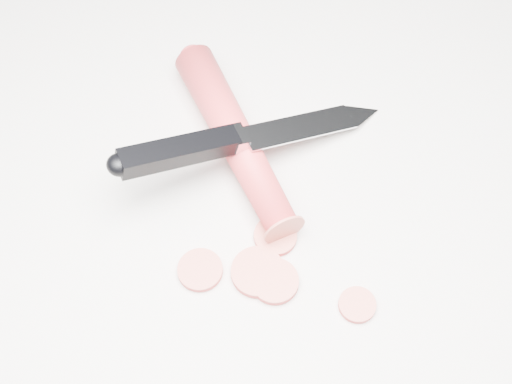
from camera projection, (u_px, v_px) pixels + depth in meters
ground at (263, 220)px, 0.57m from camera, size 2.40×2.40×0.00m
carrot at (236, 138)px, 0.59m from camera, size 0.08×0.19×0.03m
carrot_slice_0 at (258, 272)px, 0.55m from camera, size 0.04×0.04×0.01m
carrot_slice_1 at (200, 270)px, 0.55m from camera, size 0.03×0.03×0.01m
carrot_slice_2 at (275, 236)px, 0.56m from camera, size 0.03×0.03×0.01m
carrot_slice_3 at (275, 281)px, 0.54m from camera, size 0.04×0.04×0.01m
carrot_slice_4 at (357, 305)px, 0.53m from camera, size 0.03×0.03×0.01m
kitchen_knife at (254, 133)px, 0.57m from camera, size 0.24×0.09×0.07m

